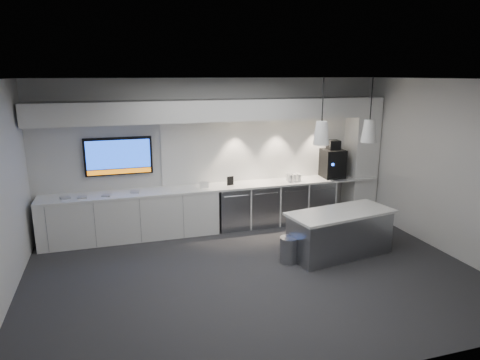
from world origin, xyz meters
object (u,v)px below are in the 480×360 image
object	(u,v)px
wall_tv	(119,156)
coffee_machine	(333,162)
island	(340,233)
bin	(289,250)

from	to	relation	value
wall_tv	coffee_machine	world-z (taller)	wall_tv
island	coffee_machine	world-z (taller)	coffee_machine
wall_tv	island	world-z (taller)	wall_tv
bin	coffee_machine	bearing A→B (deg)	46.46
coffee_machine	wall_tv	bearing A→B (deg)	-178.21
island	coffee_machine	size ratio (longest dim) A/B	2.44
bin	coffee_machine	size ratio (longest dim) A/B	0.54
wall_tv	coffee_machine	size ratio (longest dim) A/B	1.56
wall_tv	island	distance (m)	4.31
wall_tv	bin	bearing A→B (deg)	-39.69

